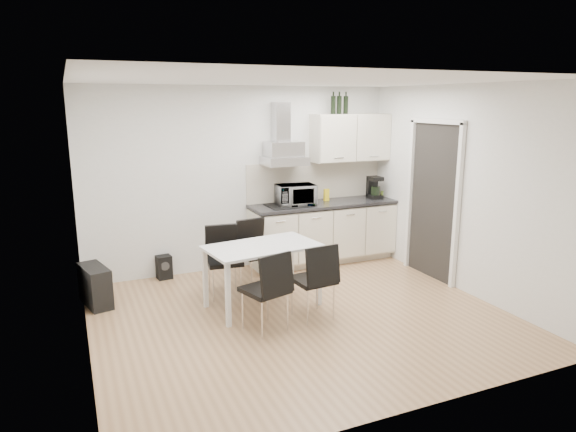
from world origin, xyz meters
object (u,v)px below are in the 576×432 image
Objects in this scene: floor_speaker at (164,267)px; chair_far_right at (257,254)px; chair_far_left at (224,262)px; chair_near_left at (265,291)px; chair_near_right at (313,281)px; dining_table at (262,253)px; guitar_amp at (95,286)px; kitchenette at (325,208)px.

chair_far_right is at bearing -43.31° from floor_speaker.
floor_speaker is at bearing -52.20° from chair_far_left.
chair_near_left is at bearing -77.90° from floor_speaker.
chair_far_right is 1.21m from chair_near_right.
dining_table is 0.69m from chair_near_left.
chair_far_right is 2.01m from guitar_amp.
kitchenette is at bearing -10.48° from floor_speaker.
chair_far_left is at bearing 119.01° from chair_near_right.
kitchenette is 1.83× the size of dining_table.
dining_table is 1.77m from floor_speaker.
guitar_amp is at bearing 147.88° from dining_table.
chair_far_right is (0.49, 0.15, 0.00)m from chair_far_left.
chair_near_left is at bearing 66.13° from chair_far_right.
kitchenette is 2.86× the size of chair_near_right.
kitchenette is 1.51m from chair_far_right.
chair_far_right is 1.36m from floor_speaker.
chair_near_right is at bearing -63.33° from floor_speaker.
kitchenette is at bearing 32.94° from dining_table.
chair_near_left is at bearing -131.65° from kitchenette.
chair_near_left is 0.61m from chair_near_right.
chair_far_right and chair_near_left have the same top height.
chair_near_right is 2.71× the size of floor_speaker.
chair_far_left reaches higher than floor_speaker.
chair_near_left is at bearing -116.38° from dining_table.
chair_near_right reaches higher than floor_speaker.
chair_far_left and chair_near_right have the same top height.
floor_speaker is at bearing 176.03° from kitchenette.
floor_speaker is (-2.38, 0.17, -0.67)m from kitchenette.
chair_near_right is 1.43× the size of guitar_amp.
chair_far_left is 1.15m from floor_speaker.
chair_near_left is at bearing -55.73° from guitar_amp.
kitchenette is 2.15m from chair_near_right.
chair_far_left is 1.00× the size of chair_near_right.
chair_near_left is 2.71× the size of floor_speaker.
guitar_amp is at bearing -6.10° from chair_far_left.
guitar_amp is (-3.30, -0.46, -0.59)m from kitchenette.
dining_table is at bearing 129.60° from chair_far_left.
dining_table is at bearing -38.18° from guitar_amp.
chair_far_right is at bearing 95.19° from chair_near_right.
chair_near_left is (-1.69, -1.90, -0.39)m from kitchenette.
dining_table reaches higher than guitar_amp.
dining_table is 4.24× the size of floor_speaker.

